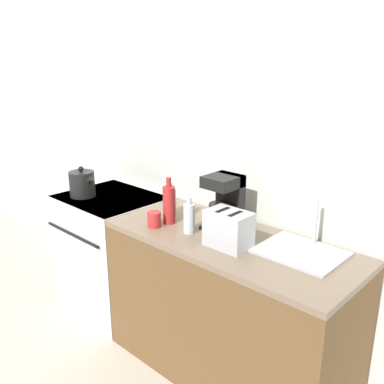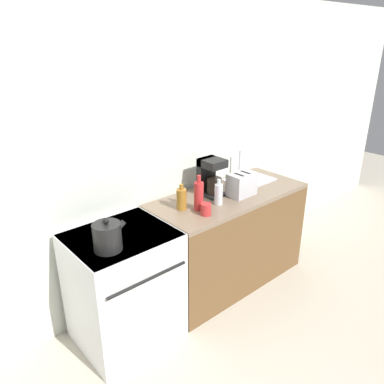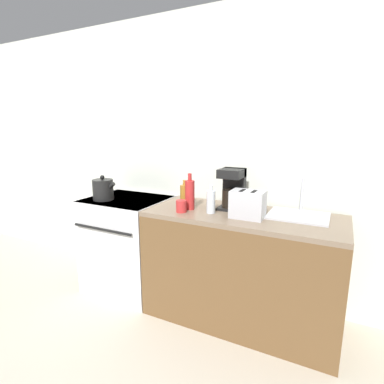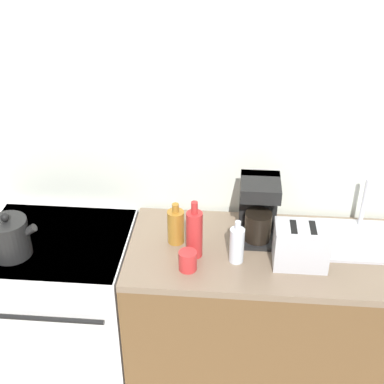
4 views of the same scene
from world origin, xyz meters
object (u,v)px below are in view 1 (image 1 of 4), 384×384
bottle_red (169,204)px  bottle_clear (189,218)px  kettle (82,184)px  bottle_amber (170,202)px  stove (113,251)px  coffee_maker (225,201)px  toaster (229,229)px  cup_red (154,219)px

bottle_red → bottle_clear: bearing=-7.8°
kettle → bottle_amber: 0.79m
bottle_red → bottle_clear: size_ratio=1.34×
stove → bottle_clear: size_ratio=4.10×
kettle → coffee_maker: 1.20m
coffee_maker → bottle_clear: size_ratio=1.50×
stove → coffee_maker: (1.01, 0.12, 0.62)m
stove → bottle_red: bottle_red is taller
stove → bottle_clear: bottle_clear is taller
toaster → cup_red: toaster is taller
kettle → bottle_clear: 1.07m
kettle → bottle_red: (0.87, 0.07, 0.03)m
toaster → bottle_red: size_ratio=0.83×
toaster → cup_red: size_ratio=2.57×
toaster → bottle_red: bottle_red is taller
stove → toaster: toaster is taller
stove → cup_red: (0.69, -0.17, 0.49)m
stove → cup_red: cup_red is taller
bottle_clear → stove: bearing=174.6°
cup_red → bottle_clear: bearing=20.0°
stove → coffee_maker: size_ratio=2.73×
kettle → stove: bearing=38.1°
kettle → cup_red: 0.85m
toaster → bottle_amber: bearing=168.3°
bottle_red → bottle_amber: size_ratio=1.36×
bottle_red → coffee_maker: bearing=31.0°
bottle_clear → coffee_maker: bearing=64.2°
coffee_maker → toaster: bearing=-46.4°
cup_red → bottle_red: bearing=78.8°
coffee_maker → bottle_amber: coffee_maker is taller
bottle_amber → cup_red: 0.23m
toaster → bottle_clear: bearing=-179.0°
stove → coffee_maker: bearing=6.9°
bottle_amber → bottle_clear: (0.30, -0.13, 0.00)m
coffee_maker → bottle_red: (-0.30, -0.18, -0.05)m
kettle → coffee_maker: size_ratio=0.71×
toaster → cup_red: 0.53m
bottle_red → bottle_clear: 0.21m
toaster → coffee_maker: size_ratio=0.74×
toaster → coffee_maker: (-0.19, 0.20, 0.07)m
kettle → coffee_maker: (1.17, 0.25, 0.08)m
bottle_amber → bottle_clear: 0.33m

